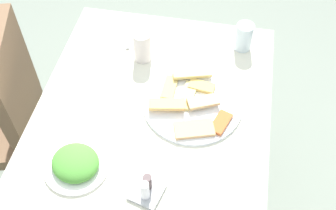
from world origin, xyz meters
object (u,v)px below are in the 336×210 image
Objects in this scene: drinking_glass at (244,37)px; spoon at (126,34)px; dining_table at (152,131)px; condiment_caddy at (146,190)px; paper_napkin at (130,36)px; soda_can at (142,46)px; fork at (134,36)px; dining_chair at (0,112)px; pide_platter at (192,102)px; salad_plate_greens at (76,164)px.

drinking_glass is 0.67× the size of spoon.
condiment_caddy reaches higher than dining_table.
paper_napkin is at bearing 92.14° from drinking_glass.
soda_can reaches higher than drinking_glass.
drinking_glass is at bearing -87.86° from paper_napkin.
fork is (0.00, -0.02, 0.00)m from paper_napkin.
dining_chair is at bearing 101.40° from spoon.
soda_can is at bearing -72.42° from dining_chair.
fork is at bearing -109.98° from spoon.
dining_chair reaches higher than fork.
condiment_caddy is at bearing -170.74° from dining_table.
fork is (0.11, 0.06, -0.06)m from soda_can.
spoon is (0.30, -0.49, 0.25)m from dining_chair.
pide_platter is 1.93× the size of fork.
dining_chair is at bearing 89.63° from pide_platter.
condiment_caddy is (-0.36, 0.08, 0.01)m from pide_platter.
dining_chair reaches higher than paper_napkin.
soda_can reaches higher than dining_table.
fork is 1.65× the size of condiment_caddy.
salad_plate_greens is 1.23× the size of spoon.
salad_plate_greens is (-0.32, -0.49, 0.26)m from dining_chair.
dining_chair is 0.84m from pide_platter.
soda_can is 0.15m from paper_napkin.
paper_napkin is 0.71× the size of fork.
spoon is at bearing 90.00° from paper_napkin.
condiment_caddy is at bearing -162.06° from paper_napkin.
salad_plate_greens reaches higher than pide_platter.
dining_chair is 0.69m from soda_can.
fork is at bearing -90.00° from paper_napkin.
dining_chair reaches higher than dining_table.
salad_plate_greens reaches higher than spoon.
drinking_glass is at bearing -107.92° from spoon.
drinking_glass reaches higher than salad_plate_greens.
dining_table is at bearing -173.45° from spoon.
paper_napkin is at bearing -109.98° from spoon.
dining_table is 0.41m from fork.
paper_napkin is 1.17× the size of condiment_caddy.
dining_chair is 8.37× the size of drinking_glass.
pide_platter is at bearing -62.39° from dining_table.
dining_table is 0.32m from condiment_caddy.
pide_platter is at bearing -131.14° from soda_can.
dining_chair is at bearing 63.08° from condiment_caddy.
dining_table is 0.18m from pide_platter.
dining_chair is (0.07, 0.67, -0.14)m from dining_table.
spoon is (0.00, 0.02, 0.00)m from paper_napkin.
spoon is (0.62, -0.00, -0.01)m from salad_plate_greens.
dining_table is 6.19× the size of spoon.
fork is (0.30, -0.52, 0.25)m from dining_chair.
drinking_glass is 0.61× the size of fork.
dining_chair reaches higher than salad_plate_greens.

